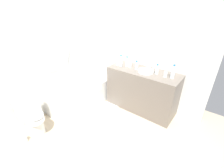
% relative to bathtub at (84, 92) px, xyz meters
% --- Properties ---
extents(ground_plane, '(4.03, 4.03, 0.00)m').
position_rel_bathtub_xyz_m(ground_plane, '(-0.62, -0.88, -0.28)').
color(ground_plane, '#C1AD8E').
extents(wall_back_tiled, '(3.43, 0.10, 2.58)m').
position_rel_bathtub_xyz_m(wall_back_tiled, '(-0.62, 0.41, 1.01)').
color(wall_back_tiled, silver).
rests_on(wall_back_tiled, ground_plane).
extents(wall_right_mirror, '(0.10, 2.87, 2.58)m').
position_rel_bathtub_xyz_m(wall_right_mirror, '(0.95, -0.88, 1.01)').
color(wall_right_mirror, silver).
rests_on(wall_right_mirror, ground_plane).
extents(bathtub, '(1.61, 0.72, 1.29)m').
position_rel_bathtub_xyz_m(bathtub, '(0.00, 0.00, 0.00)').
color(bathtub, silver).
rests_on(bathtub, ground_plane).
extents(toilet, '(0.39, 0.53, 0.70)m').
position_rel_bathtub_xyz_m(toilet, '(-1.19, -0.01, 0.07)').
color(toilet, white).
rests_on(toilet, ground_plane).
extents(vanity_counter, '(0.57, 1.44, 0.89)m').
position_rel_bathtub_xyz_m(vanity_counter, '(0.62, -1.14, 0.16)').
color(vanity_counter, '#6B6056').
rests_on(vanity_counter, ground_plane).
extents(sink_basin, '(0.30, 0.30, 0.04)m').
position_rel_bathtub_xyz_m(sink_basin, '(0.57, -1.20, 0.63)').
color(sink_basin, white).
rests_on(sink_basin, vanity_counter).
extents(sink_faucet, '(0.12, 0.15, 0.06)m').
position_rel_bathtub_xyz_m(sink_faucet, '(0.75, -1.20, 0.64)').
color(sink_faucet, '#B9B9BE').
rests_on(sink_faucet, vanity_counter).
extents(water_bottle_0, '(0.07, 0.07, 0.25)m').
position_rel_bathtub_xyz_m(water_bottle_0, '(0.62, -1.69, 0.73)').
color(water_bottle_0, silver).
rests_on(water_bottle_0, vanity_counter).
extents(water_bottle_1, '(0.06, 0.06, 0.22)m').
position_rel_bathtub_xyz_m(water_bottle_1, '(0.61, -0.74, 0.71)').
color(water_bottle_1, silver).
rests_on(water_bottle_1, vanity_counter).
extents(water_bottle_2, '(0.06, 0.06, 0.19)m').
position_rel_bathtub_xyz_m(water_bottle_2, '(0.63, -1.40, 0.70)').
color(water_bottle_2, silver).
rests_on(water_bottle_2, vanity_counter).
extents(water_bottle_3, '(0.07, 0.07, 0.24)m').
position_rel_bathtub_xyz_m(water_bottle_3, '(0.56, -0.62, 0.72)').
color(water_bottle_3, silver).
rests_on(water_bottle_3, vanity_counter).
extents(water_bottle_4, '(0.06, 0.06, 0.18)m').
position_rel_bathtub_xyz_m(water_bottle_4, '(0.59, -0.98, 0.69)').
color(water_bottle_4, silver).
rests_on(water_bottle_4, vanity_counter).
extents(drinking_glass_0, '(0.07, 0.07, 0.10)m').
position_rel_bathtub_xyz_m(drinking_glass_0, '(0.56, -0.53, 0.66)').
color(drinking_glass_0, white).
rests_on(drinking_glass_0, vanity_counter).
extents(drinking_glass_1, '(0.06, 0.06, 0.10)m').
position_rel_bathtub_xyz_m(drinking_glass_1, '(0.58, -1.58, 0.66)').
color(drinking_glass_1, white).
rests_on(drinking_glass_1, vanity_counter).
extents(drinking_glass_2, '(0.06, 0.06, 0.10)m').
position_rel_bathtub_xyz_m(drinking_glass_2, '(0.61, -0.82, 0.66)').
color(drinking_glass_2, white).
rests_on(drinking_glass_2, vanity_counter).
extents(bath_mat, '(0.60, 0.34, 0.01)m').
position_rel_bathtub_xyz_m(bath_mat, '(0.19, -0.57, -0.28)').
color(bath_mat, white).
rests_on(bath_mat, ground_plane).
extents(toilet_paper_roll, '(0.11, 0.11, 0.12)m').
position_rel_bathtub_xyz_m(toilet_paper_roll, '(-1.44, -0.07, -0.22)').
color(toilet_paper_roll, white).
rests_on(toilet_paper_roll, ground_plane).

